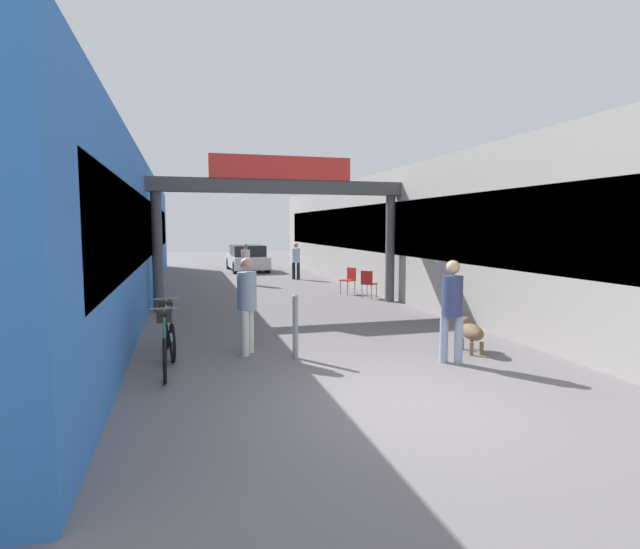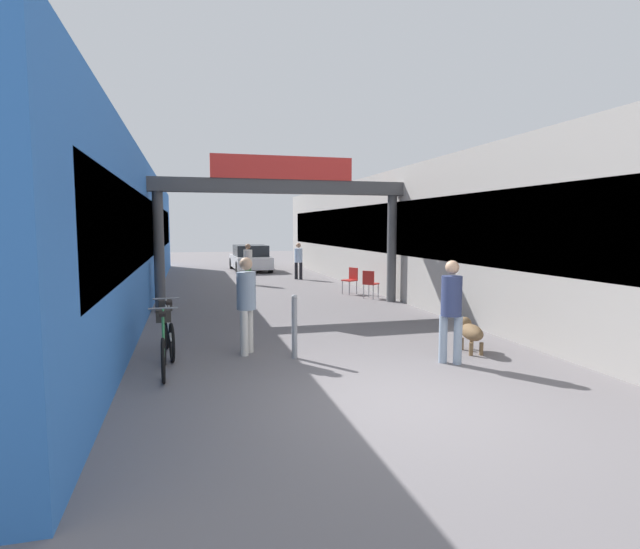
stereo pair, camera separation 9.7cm
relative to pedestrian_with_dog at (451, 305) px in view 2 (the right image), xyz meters
name	(u,v)px [view 2 (the right image)]	position (x,y,z in m)	size (l,w,h in m)	color
ground_plane	(398,402)	(-1.59, -1.49, -0.99)	(80.00, 80.00, 0.00)	slate
storefront_left	(105,235)	(-6.69, 9.51, 1.03)	(3.00, 26.00, 4.04)	blue
storefront_right	(406,234)	(3.50, 9.51, 1.03)	(3.00, 26.00, 4.04)	#9E9993
arcade_sign_gateway	(282,201)	(-1.59, 6.64, 2.01)	(7.40, 0.47, 4.22)	#4C4C4F
pedestrian_with_dog	(451,305)	(0.00, 0.00, 0.00)	(0.48, 0.48, 1.72)	#8C9EB2
pedestrian_companion	(246,299)	(-3.21, 1.48, 0.01)	(0.46, 0.46, 1.74)	silver
pedestrian_carrying_crate	(248,261)	(-1.93, 12.21, -0.07)	(0.47, 0.47, 1.61)	#4C7F47
pedestrian_elderly_walking	(298,259)	(0.40, 13.65, -0.10)	(0.48, 0.48, 1.58)	black
dog_on_leash	(470,331)	(0.75, 0.61, -0.61)	(0.42, 0.84, 0.60)	brown
bicycle_green_nearest	(164,344)	(-4.59, 0.73, -0.55)	(0.46, 1.69, 0.98)	black
bicycle_silver_second	(168,330)	(-4.56, 1.87, -0.55)	(0.46, 1.68, 0.98)	black
bollard_post_metal	(294,326)	(-2.44, 0.99, -0.42)	(0.10, 0.10, 1.11)	gray
cafe_chair_red_nearer	(370,282)	(1.34, 7.39, -0.45)	(0.56, 0.56, 0.89)	gray
cafe_chair_red_farther	(351,278)	(1.12, 8.60, -0.45)	(0.53, 0.53, 0.89)	gray
parked_car_white	(250,258)	(-1.11, 18.36, -0.35)	(1.86, 4.03, 1.33)	silver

